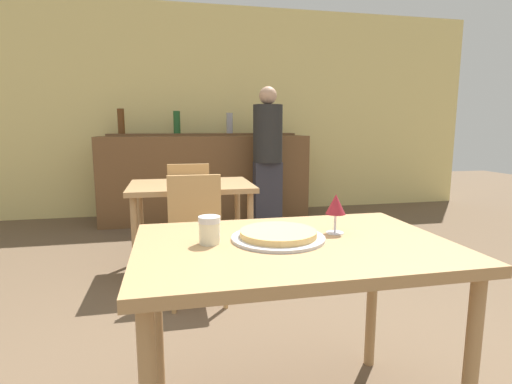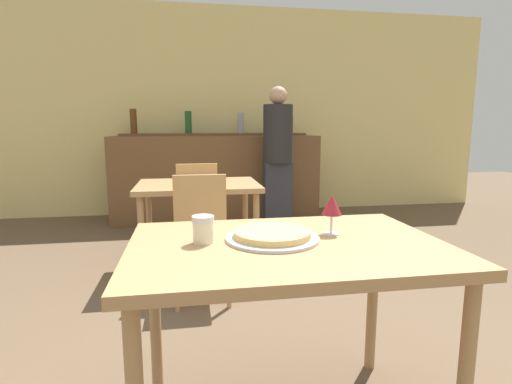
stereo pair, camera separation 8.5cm
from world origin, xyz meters
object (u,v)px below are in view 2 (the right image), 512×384
chair_far_side_front (201,228)px  pizza_tray (272,236)px  wine_glass (332,206)px  chair_far_side_back (197,201)px  person_standing (278,153)px  cheese_shaker (203,229)px

chair_far_side_front → pizza_tray: chair_far_side_front is taller
pizza_tray → wine_glass: 0.27m
chair_far_side_back → person_standing: person_standing is taller
person_standing → wine_glass: (-0.48, -3.07, -0.00)m
cheese_shaker → wine_glass: (0.51, 0.04, 0.06)m
pizza_tray → chair_far_side_back: bearing=95.5°
cheese_shaker → chair_far_side_front: bearing=88.7°
pizza_tray → chair_far_side_front: bearing=99.8°
chair_far_side_back → chair_far_side_front: bearing=90.0°
pizza_tray → wine_glass: bearing=9.4°
cheese_shaker → wine_glass: size_ratio=0.64×
pizza_tray → person_standing: bearing=76.9°
chair_far_side_front → pizza_tray: size_ratio=2.42×
cheese_shaker → person_standing: bearing=72.4°
pizza_tray → cheese_shaker: cheese_shaker is taller
chair_far_side_front → chair_far_side_back: bearing=90.0°
cheese_shaker → chair_far_side_back: bearing=89.3°
chair_far_side_front → cheese_shaker: (-0.03, -1.33, 0.34)m
pizza_tray → cheese_shaker: (-0.26, 0.00, 0.04)m
chair_far_side_front → pizza_tray: (0.23, -1.33, 0.30)m
pizza_tray → cheese_shaker: bearing=179.8°
chair_far_side_front → chair_far_side_back: (0.00, 1.07, 0.00)m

